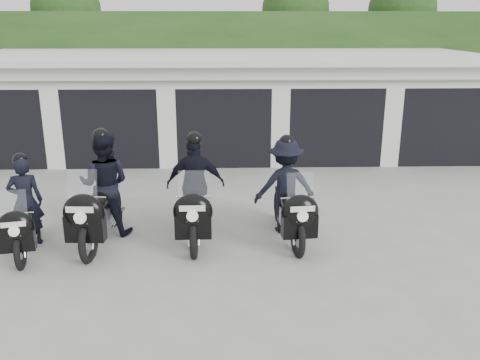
{
  "coord_description": "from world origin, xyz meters",
  "views": [
    {
      "loc": [
        0.05,
        -8.27,
        3.9
      ],
      "look_at": [
        0.31,
        0.89,
        1.05
      ],
      "focal_mm": 38.0,
      "sensor_mm": 36.0,
      "label": 1
    }
  ],
  "objects_px": {
    "police_bike_a": "(24,213)",
    "police_bike_d": "(287,193)",
    "police_bike_c": "(195,192)",
    "police_bike_b": "(102,192)"
  },
  "relations": [
    {
      "from": "police_bike_b",
      "to": "police_bike_c",
      "type": "bearing_deg",
      "value": 5.96
    },
    {
      "from": "police_bike_b",
      "to": "police_bike_d",
      "type": "height_order",
      "value": "police_bike_b"
    },
    {
      "from": "police_bike_a",
      "to": "police_bike_d",
      "type": "distance_m",
      "value": 4.75
    },
    {
      "from": "police_bike_a",
      "to": "police_bike_d",
      "type": "xyz_separation_m",
      "value": [
        4.71,
        0.57,
        0.14
      ]
    },
    {
      "from": "police_bike_b",
      "to": "police_bike_d",
      "type": "relative_size",
      "value": 1.08
    },
    {
      "from": "police_bike_b",
      "to": "police_bike_c",
      "type": "height_order",
      "value": "police_bike_b"
    },
    {
      "from": "police_bike_a",
      "to": "police_bike_b",
      "type": "distance_m",
      "value": 1.37
    },
    {
      "from": "police_bike_d",
      "to": "police_bike_c",
      "type": "bearing_deg",
      "value": 172.89
    },
    {
      "from": "police_bike_b",
      "to": "police_bike_d",
      "type": "xyz_separation_m",
      "value": [
        3.45,
        0.05,
        -0.06
      ]
    },
    {
      "from": "police_bike_a",
      "to": "police_bike_c",
      "type": "xyz_separation_m",
      "value": [
        2.98,
        0.6,
        0.16
      ]
    }
  ]
}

